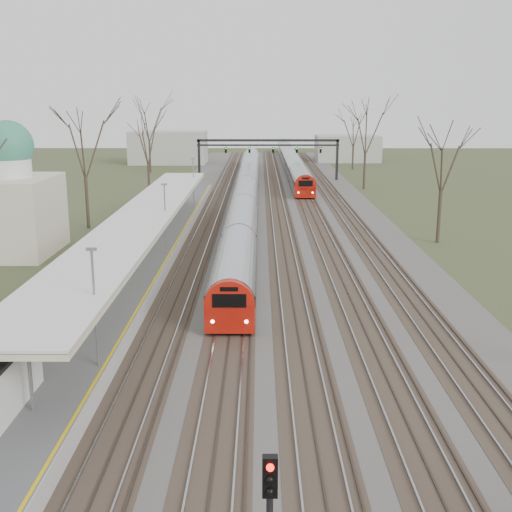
% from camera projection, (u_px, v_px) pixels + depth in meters
% --- Properties ---
extents(track_bed, '(24.00, 160.00, 0.22)m').
position_uv_depth(track_bed, '(272.00, 215.00, 66.70)').
color(track_bed, '#474442').
rests_on(track_bed, ground).
extents(platform, '(3.50, 69.00, 1.00)m').
position_uv_depth(platform, '(156.00, 249.00, 49.65)').
color(platform, '#9E9B93').
rests_on(platform, ground).
extents(canopy, '(4.10, 50.00, 3.11)m').
position_uv_depth(canopy, '(144.00, 216.00, 44.45)').
color(canopy, slate).
rests_on(canopy, platform).
extents(signal_gantry, '(21.00, 0.59, 6.08)m').
position_uv_depth(signal_gantry, '(268.00, 147.00, 94.67)').
color(signal_gantry, black).
rests_on(signal_gantry, ground).
extents(tree_west_far, '(5.50, 5.50, 11.33)m').
position_uv_depth(tree_west_far, '(83.00, 142.00, 58.10)').
color(tree_west_far, '#2D231C').
rests_on(tree_west_far, ground).
extents(tree_east_far, '(5.00, 5.00, 10.30)m').
position_uv_depth(tree_east_far, '(443.00, 156.00, 52.28)').
color(tree_east_far, '#2D231C').
rests_on(tree_east_far, ground).
extents(train_near, '(2.62, 90.21, 3.05)m').
position_uv_depth(train_near, '(247.00, 189.00, 75.66)').
color(train_near, '#A6A9B0').
rests_on(train_near, ground).
extents(train_far, '(2.62, 75.21, 3.05)m').
position_uv_depth(train_far, '(291.00, 159.00, 112.78)').
color(train_far, '#A6A9B0').
rests_on(train_far, ground).
extents(signal_post, '(0.35, 0.45, 4.10)m').
position_uv_depth(signal_post, '(270.00, 508.00, 14.63)').
color(signal_post, black).
rests_on(signal_post, ground).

